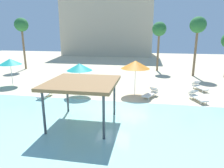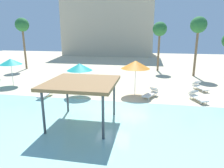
% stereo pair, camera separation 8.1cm
% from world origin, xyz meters
% --- Properties ---
extents(ground_plane, '(80.00, 80.00, 0.00)m').
position_xyz_m(ground_plane, '(0.00, 0.00, 0.00)').
color(ground_plane, beige).
extents(lagoon_water, '(44.00, 13.50, 0.04)m').
position_xyz_m(lagoon_water, '(0.00, -5.25, 0.02)').
color(lagoon_water, '#99D1C6').
rests_on(lagoon_water, ground).
extents(shade_pavilion, '(3.91, 3.91, 2.62)m').
position_xyz_m(shade_pavilion, '(-1.29, -2.70, 2.45)').
color(shade_pavilion, '#42474C').
rests_on(shade_pavilion, ground).
extents(beach_umbrella_orange_0, '(2.50, 2.50, 2.96)m').
position_xyz_m(beach_umbrella_orange_0, '(1.32, 3.93, 2.61)').
color(beach_umbrella_orange_0, silver).
rests_on(beach_umbrella_orange_0, ground).
extents(beach_umbrella_teal_1, '(2.19, 2.19, 2.73)m').
position_xyz_m(beach_umbrella_teal_1, '(-11.32, 4.76, 2.43)').
color(beach_umbrella_teal_1, silver).
rests_on(beach_umbrella_teal_1, ground).
extents(beach_umbrella_teal_2, '(2.20, 2.20, 2.75)m').
position_xyz_m(beach_umbrella_teal_2, '(-3.36, 2.89, 2.44)').
color(beach_umbrella_teal_2, silver).
rests_on(beach_umbrella_teal_2, ground).
extents(lounge_chair_1, '(1.25, 1.98, 0.74)m').
position_xyz_m(lounge_chair_1, '(6.36, 2.94, 0.33)').
color(lounge_chair_1, white).
rests_on(lounge_chair_1, ground).
extents(lounge_chair_2, '(1.38, 1.96, 0.74)m').
position_xyz_m(lounge_chair_2, '(2.72, 3.23, 0.33)').
color(lounge_chair_2, white).
rests_on(lounge_chair_2, ground).
extents(lounge_chair_3, '(0.64, 1.91, 0.74)m').
position_xyz_m(lounge_chair_3, '(-6.01, 1.68, 0.33)').
color(lounge_chair_3, white).
rests_on(lounge_chair_3, ground).
extents(lounge_chair_6, '(1.23, 1.99, 0.74)m').
position_xyz_m(lounge_chair_6, '(7.27, 6.24, 0.33)').
color(lounge_chair_6, white).
rests_on(lounge_chair_6, ground).
extents(palm_tree_0, '(1.90, 1.90, 7.27)m').
position_xyz_m(palm_tree_0, '(-15.44, 13.56, 6.10)').
color(palm_tree_0, brown).
rests_on(palm_tree_0, ground).
extents(palm_tree_2, '(1.90, 1.90, 7.09)m').
position_xyz_m(palm_tree_2, '(8.00, 12.75, 5.94)').
color(palm_tree_2, brown).
rests_on(palm_tree_2, ground).
extents(palm_tree_3, '(1.90, 1.90, 6.67)m').
position_xyz_m(palm_tree_3, '(3.70, 15.53, 5.54)').
color(palm_tree_3, brown).
rests_on(palm_tree_3, ground).
extents(hotel_block_0, '(20.46, 10.26, 17.01)m').
position_xyz_m(hotel_block_0, '(-7.12, 35.67, 8.50)').
color(hotel_block_0, beige).
rests_on(hotel_block_0, ground).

